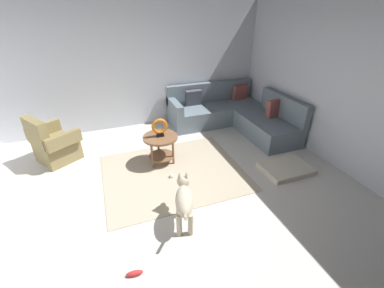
% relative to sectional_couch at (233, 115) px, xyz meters
% --- Properties ---
extents(ground_plane, '(6.00, 6.00, 0.10)m').
position_rel_sectional_couch_xyz_m(ground_plane, '(-1.99, -2.01, -0.34)').
color(ground_plane, silver).
extents(wall_back, '(6.00, 0.12, 2.70)m').
position_rel_sectional_couch_xyz_m(wall_back, '(-1.99, 0.93, 1.06)').
color(wall_back, silver).
rests_on(wall_back, ground_plane).
extents(wall_right, '(0.12, 6.00, 2.70)m').
position_rel_sectional_couch_xyz_m(wall_right, '(0.95, -2.01, 1.06)').
color(wall_right, silver).
rests_on(wall_right, ground_plane).
extents(area_rug, '(2.30, 1.90, 0.01)m').
position_rel_sectional_couch_xyz_m(area_rug, '(-1.84, -1.31, -0.29)').
color(area_rug, '#BCAD93').
rests_on(area_rug, ground_plane).
extents(sectional_couch, '(2.20, 2.25, 0.88)m').
position_rel_sectional_couch_xyz_m(sectional_couch, '(0.00, 0.00, 0.00)').
color(sectional_couch, slate).
rests_on(sectional_couch, ground_plane).
extents(armchair, '(0.94, 1.00, 0.88)m').
position_rel_sectional_couch_xyz_m(armchair, '(-3.73, -0.20, 0.03)').
color(armchair, olive).
rests_on(armchair, ground_plane).
extents(side_table, '(0.60, 0.60, 0.54)m').
position_rel_sectional_couch_xyz_m(side_table, '(-1.95, -0.95, 0.12)').
color(side_table, brown).
rests_on(side_table, ground_plane).
extents(torus_sculpture, '(0.28, 0.08, 0.33)m').
position_rel_sectional_couch_xyz_m(torus_sculpture, '(-1.95, -0.95, 0.42)').
color(torus_sculpture, black).
rests_on(torus_sculpture, side_table).
extents(dog_bed_mat, '(0.80, 0.60, 0.09)m').
position_rel_sectional_couch_xyz_m(dog_bed_mat, '(-0.01, -1.93, -0.25)').
color(dog_bed_mat, beige).
rests_on(dog_bed_mat, ground_plane).
extents(dog, '(0.36, 0.83, 0.63)m').
position_rel_sectional_couch_xyz_m(dog, '(-2.03, -2.44, 0.09)').
color(dog, beige).
rests_on(dog, ground_plane).
extents(dog_toy_ball, '(0.07, 0.07, 0.07)m').
position_rel_sectional_couch_xyz_m(dog_toy_ball, '(-1.92, -1.45, -0.26)').
color(dog_toy_ball, silver).
rests_on(dog_toy_ball, ground_plane).
extents(dog_toy_bone, '(0.19, 0.08, 0.06)m').
position_rel_sectional_couch_xyz_m(dog_toy_bone, '(-2.76, -2.96, -0.26)').
color(dog_toy_bone, red).
rests_on(dog_toy_bone, ground_plane).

